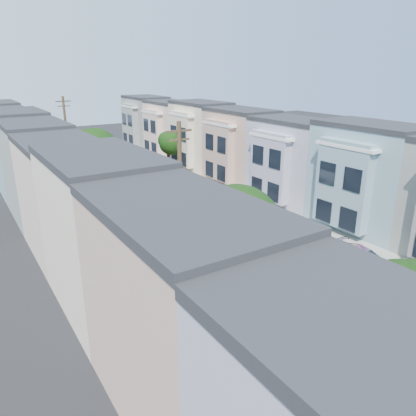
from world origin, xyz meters
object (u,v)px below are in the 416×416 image
parked_left_d (133,216)px  tree_b (235,232)px  utility_pole_near (181,205)px  parked_right_b (363,259)px  parked_right_c (195,184)px  parked_left_b (329,360)px  utility_pole_far (68,142)px  tree_d (94,154)px  tree_c (156,200)px  fedex_truck (214,202)px  parked_right_d (156,167)px  parked_left_c (218,279)px  tree_e (61,144)px  tree_far_r (170,143)px  lead_sedan (176,189)px

parked_left_d → tree_b: bearing=-98.6°
utility_pole_near → parked_right_b: (11.20, -5.09, -4.46)m
parked_left_d → parked_right_c: size_ratio=0.89×
parked_left_b → utility_pole_far: bearing=86.5°
tree_d → tree_b: bearing=-90.0°
parked_left_d → parked_right_b: parked_right_b is taller
tree_b → parked_right_c: (11.20, 22.76, -4.57)m
tree_c → utility_pole_near: bearing=-90.0°
tree_d → parked_right_b: size_ratio=1.70×
tree_c → fedex_truck: bearing=31.1°
tree_d → parked_right_c: size_ratio=1.70×
utility_pole_near → parked_right_d: size_ratio=2.29×
utility_pole_near → parked_right_d: utility_pole_near is taller
utility_pole_far → tree_b: bearing=-90.0°
fedex_truck → parked_left_d: bearing=150.7°
tree_d → parked_left_d: (1.40, -5.14, -4.79)m
tree_b → tree_d: tree_d is taller
tree_b → utility_pole_near: (0.00, 5.50, -0.16)m
tree_c → parked_right_c: size_ratio=1.49×
parked_left_d → parked_right_d: (9.80, 15.67, 0.02)m
parked_left_c → parked_right_b: bearing=-16.1°
tree_e → parked_right_c: 16.74m
tree_e → tree_far_r: 13.42m
parked_left_d → parked_right_b: size_ratio=0.89×
tree_far_r → parked_left_c: (-11.79, -28.85, -3.03)m
parked_left_d → parked_right_b: bearing=-63.1°
tree_b → parked_left_b: tree_b is taller
parked_right_c → parked_left_c: bearing=-121.5°
parked_right_c → lead_sedan: bearing=-174.4°
lead_sedan → parked_left_c: size_ratio=0.97×
utility_pole_near → parked_left_d: (1.40, 11.37, -4.47)m
tree_e → utility_pole_near: 29.14m
tree_c → parked_right_d: bearing=64.6°
tree_far_r → fedex_truck: bearing=-106.0°
lead_sedan → utility_pole_far: bearing=127.8°
tree_far_r → utility_pole_near: (-13.19, -26.81, 1.49)m
tree_b → parked_right_d: (11.20, 32.54, -4.61)m
tree_d → lead_sedan: bearing=1.8°
parked_right_b → utility_pole_near: bearing=159.6°
parked_left_c → fedex_truck: bearing=58.9°
tree_e → tree_c: bearing=-90.0°
tree_d → tree_e: (0.00, 12.61, -0.99)m
utility_pole_near → utility_pole_far: bearing=90.0°
tree_e → parked_right_d: 12.00m
parked_right_c → tree_d: bearing=179.2°
lead_sedan → parked_right_c: (2.56, 0.46, 0.08)m
utility_pole_near → utility_pole_far: 26.00m
fedex_truck → lead_sedan: size_ratio=1.50×
tree_c → tree_far_r: tree_c is taller
parked_left_d → parked_right_d: 18.48m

